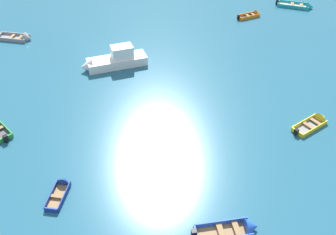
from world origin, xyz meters
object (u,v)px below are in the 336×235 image
Objects in this scene: rowboat_orange_near_camera at (253,15)px; rowboat_deep_blue_foreground_center at (62,188)px; motor_launch_white_outer_right at (112,60)px; rowboat_blue_back_row_center at (238,229)px; rowboat_grey_far_left at (22,38)px; rowboat_turquoise_near_right at (303,6)px; rowboat_yellow_outer_left at (316,121)px.

rowboat_deep_blue_foreground_center is at bearing -135.53° from rowboat_orange_near_camera.
rowboat_blue_back_row_center is at bearing -77.08° from motor_launch_white_outer_right.
rowboat_grey_far_left is 11.00m from motor_launch_white_outer_right.
rowboat_deep_blue_foreground_center is at bearing -141.81° from rowboat_turquoise_near_right.
rowboat_blue_back_row_center reaches higher than rowboat_yellow_outer_left.
rowboat_turquoise_near_right reaches higher than rowboat_blue_back_row_center.
rowboat_grey_far_left is (-24.86, 0.18, 0.01)m from rowboat_orange_near_camera.
rowboat_yellow_outer_left is at bearing -40.74° from rowboat_grey_far_left.
rowboat_grey_far_left is 31.39m from rowboat_turquoise_near_right.
rowboat_deep_blue_foreground_center is 0.69× the size of rowboat_turquoise_near_right.
rowboat_grey_far_left is at bearing 139.26° from rowboat_yellow_outer_left.
rowboat_yellow_outer_left is 19.29m from rowboat_deep_blue_foreground_center.
rowboat_blue_back_row_center is (9.72, -5.64, 0.05)m from rowboat_deep_blue_foreground_center.
rowboat_orange_near_camera is 0.77× the size of rowboat_blue_back_row_center.
rowboat_turquoise_near_right is (18.59, 27.91, -0.02)m from rowboat_blue_back_row_center.
rowboat_grey_far_left is (-22.22, 19.14, 0.02)m from rowboat_yellow_outer_left.
rowboat_orange_near_camera is 0.82× the size of rowboat_grey_far_left.
motor_launch_white_outer_right is at bearing 139.72° from rowboat_yellow_outer_left.
rowboat_blue_back_row_center is 30.06m from rowboat_grey_far_left.
rowboat_turquoise_near_right is (9.16, 19.84, 0.03)m from rowboat_yellow_outer_left.
rowboat_yellow_outer_left is 18.34m from motor_launch_white_outer_right.
rowboat_turquoise_near_right reaches higher than rowboat_yellow_outer_left.
rowboat_deep_blue_foreground_center is 0.46× the size of motor_launch_white_outer_right.
rowboat_yellow_outer_left is 1.21× the size of rowboat_deep_blue_foreground_center.
rowboat_turquoise_near_right is (23.15, 7.99, -0.44)m from motor_launch_white_outer_right.
motor_launch_white_outer_right is 1.50× the size of rowboat_turquoise_near_right.
rowboat_orange_near_camera reaches higher than rowboat_deep_blue_foreground_center.
rowboat_orange_near_camera is (2.64, 18.96, 0.01)m from rowboat_yellow_outer_left.
rowboat_turquoise_near_right is at bearing 38.19° from rowboat_deep_blue_foreground_center.
rowboat_grey_far_left reaches higher than rowboat_deep_blue_foreground_center.
motor_launch_white_outer_right is (-16.63, -7.11, 0.46)m from rowboat_orange_near_camera.
rowboat_blue_back_row_center is (-12.06, -27.02, 0.04)m from rowboat_orange_near_camera.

